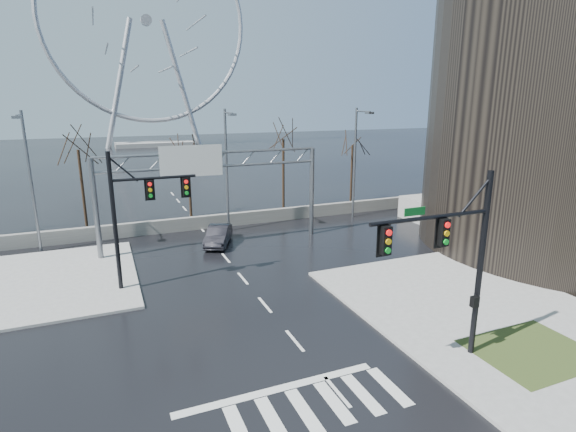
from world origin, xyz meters
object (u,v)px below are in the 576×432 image
sign_gantry (208,178)px  ferris_wheel (147,29)px  car (218,235)px  signal_mast_far (135,207)px  signal_mast_near (457,252)px

sign_gantry → ferris_wheel: bearing=86.2°
ferris_wheel → car: bearing=-93.4°
signal_mast_far → ferris_wheel: (10.87, 86.04, 21.30)m
signal_mast_far → car: (6.17, 6.27, -4.11)m
signal_mast_near → car: 20.30m
sign_gantry → car: sign_gantry is taller
signal_mast_far → sign_gantry: (5.49, 6.00, 0.35)m
signal_mast_near → signal_mast_far: (-11.01, 13.00, -0.04)m
signal_mast_near → signal_mast_far: same height
signal_mast_near → car: signal_mast_near is taller
signal_mast_near → signal_mast_far: bearing=130.3°
ferris_wheel → car: (-4.69, -79.77, -25.42)m
signal_mast_far → ferris_wheel: 89.30m
signal_mast_near → sign_gantry: (-5.52, 19.00, 0.31)m
ferris_wheel → sign_gantry: bearing=-93.8°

